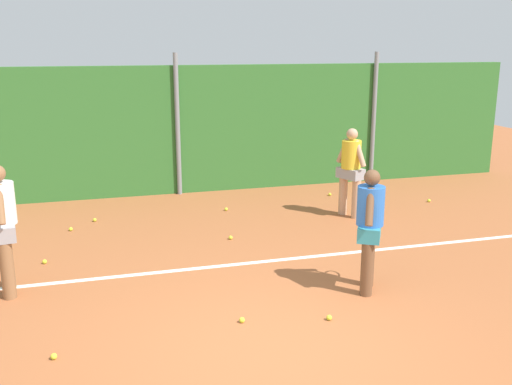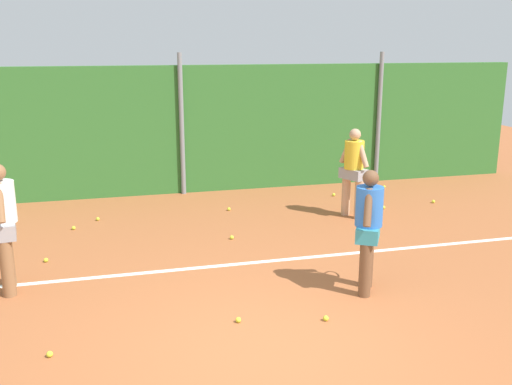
{
  "view_description": "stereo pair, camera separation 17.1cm",
  "coord_description": "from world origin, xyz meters",
  "px_view_note": "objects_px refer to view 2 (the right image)",
  "views": [
    {
      "loc": [
        -1.69,
        -5.31,
        3.17
      ],
      "look_at": [
        0.53,
        2.59,
        1.05
      ],
      "focal_mm": 40.61,
      "sensor_mm": 36.0,
      "label": 1
    },
    {
      "loc": [
        -1.52,
        -5.36,
        3.17
      ],
      "look_at": [
        0.53,
        2.59,
        1.05
      ],
      "focal_mm": 40.61,
      "sensor_mm": 36.0,
      "label": 2
    }
  ],
  "objects_px": {
    "tennis_ball_1": "(232,237)",
    "tennis_ball_12": "(384,187)",
    "tennis_ball_8": "(98,219)",
    "player_backcourt_far": "(354,168)",
    "tennis_ball_4": "(433,201)",
    "tennis_ball_2": "(46,260)",
    "tennis_ball_9": "(74,228)",
    "player_foreground_near": "(368,225)",
    "tennis_ball_5": "(229,209)",
    "tennis_ball_11": "(238,320)",
    "tennis_ball_6": "(326,318)",
    "tennis_ball_0": "(334,195)",
    "player_midcourt": "(3,221)",
    "tennis_ball_10": "(368,203)",
    "tennis_ball_3": "(384,207)",
    "tennis_ball_7": "(50,354)"
  },
  "relations": [
    {
      "from": "tennis_ball_4",
      "to": "tennis_ball_10",
      "type": "distance_m",
      "value": 1.35
    },
    {
      "from": "tennis_ball_3",
      "to": "tennis_ball_4",
      "type": "distance_m",
      "value": 1.2
    },
    {
      "from": "player_foreground_near",
      "to": "tennis_ball_8",
      "type": "height_order",
      "value": "player_foreground_near"
    },
    {
      "from": "player_backcourt_far",
      "to": "tennis_ball_0",
      "type": "relative_size",
      "value": 25.25
    },
    {
      "from": "tennis_ball_1",
      "to": "tennis_ball_5",
      "type": "relative_size",
      "value": 1.0
    },
    {
      "from": "tennis_ball_2",
      "to": "tennis_ball_8",
      "type": "relative_size",
      "value": 1.0
    },
    {
      "from": "player_foreground_near",
      "to": "tennis_ball_3",
      "type": "distance_m",
      "value": 4.13
    },
    {
      "from": "player_foreground_near",
      "to": "player_backcourt_far",
      "type": "bearing_deg",
      "value": 9.27
    },
    {
      "from": "tennis_ball_8",
      "to": "tennis_ball_10",
      "type": "bearing_deg",
      "value": -2.23
    },
    {
      "from": "tennis_ball_0",
      "to": "tennis_ball_3",
      "type": "relative_size",
      "value": 1.0
    },
    {
      "from": "player_backcourt_far",
      "to": "tennis_ball_4",
      "type": "relative_size",
      "value": 25.25
    },
    {
      "from": "tennis_ball_3",
      "to": "tennis_ball_12",
      "type": "xyz_separation_m",
      "value": [
        0.79,
        1.55,
        0.0
      ]
    },
    {
      "from": "player_foreground_near",
      "to": "player_midcourt",
      "type": "relative_size",
      "value": 0.95
    },
    {
      "from": "player_foreground_near",
      "to": "tennis_ball_10",
      "type": "xyz_separation_m",
      "value": [
        1.88,
        3.9,
        -0.88
      ]
    },
    {
      "from": "tennis_ball_0",
      "to": "tennis_ball_2",
      "type": "xyz_separation_m",
      "value": [
        -5.61,
        -2.53,
        0.0
      ]
    },
    {
      "from": "tennis_ball_2",
      "to": "tennis_ball_9",
      "type": "xyz_separation_m",
      "value": [
        0.33,
        1.52,
        0.0
      ]
    },
    {
      "from": "player_midcourt",
      "to": "player_foreground_near",
      "type": "bearing_deg",
      "value": -112.22
    },
    {
      "from": "tennis_ball_5",
      "to": "tennis_ball_7",
      "type": "height_order",
      "value": "same"
    },
    {
      "from": "tennis_ball_6",
      "to": "tennis_ball_7",
      "type": "height_order",
      "value": "same"
    },
    {
      "from": "tennis_ball_5",
      "to": "tennis_ball_8",
      "type": "bearing_deg",
      "value": -179.04
    },
    {
      "from": "tennis_ball_2",
      "to": "tennis_ball_12",
      "type": "relative_size",
      "value": 1.0
    },
    {
      "from": "tennis_ball_12",
      "to": "tennis_ball_7",
      "type": "bearing_deg",
      "value": -139.28
    },
    {
      "from": "player_foreground_near",
      "to": "tennis_ball_2",
      "type": "xyz_separation_m",
      "value": [
        -4.18,
        2.14,
        -0.88
      ]
    },
    {
      "from": "player_midcourt",
      "to": "tennis_ball_10",
      "type": "relative_size",
      "value": 25.95
    },
    {
      "from": "player_backcourt_far",
      "to": "tennis_ball_11",
      "type": "distance_m",
      "value": 4.82
    },
    {
      "from": "tennis_ball_0",
      "to": "tennis_ball_4",
      "type": "xyz_separation_m",
      "value": [
        1.77,
        -1.02,
        0.0
      ]
    },
    {
      "from": "tennis_ball_3",
      "to": "tennis_ball_8",
      "type": "height_order",
      "value": "same"
    },
    {
      "from": "tennis_ball_8",
      "to": "tennis_ball_12",
      "type": "relative_size",
      "value": 1.0
    },
    {
      "from": "tennis_ball_7",
      "to": "tennis_ball_10",
      "type": "xyz_separation_m",
      "value": [
        5.78,
        4.62,
        0.0
      ]
    },
    {
      "from": "tennis_ball_8",
      "to": "tennis_ball_5",
      "type": "bearing_deg",
      "value": 0.96
    },
    {
      "from": "tennis_ball_0",
      "to": "tennis_ball_1",
      "type": "height_order",
      "value": "same"
    },
    {
      "from": "tennis_ball_1",
      "to": "tennis_ball_12",
      "type": "relative_size",
      "value": 1.0
    },
    {
      "from": "player_midcourt",
      "to": "tennis_ball_3",
      "type": "bearing_deg",
      "value": -78.25
    },
    {
      "from": "tennis_ball_6",
      "to": "tennis_ball_3",
      "type": "bearing_deg",
      "value": 55.87
    },
    {
      "from": "tennis_ball_1",
      "to": "tennis_ball_8",
      "type": "bearing_deg",
      "value": 142.97
    },
    {
      "from": "tennis_ball_6",
      "to": "tennis_ball_9",
      "type": "xyz_separation_m",
      "value": [
        -3.04,
        4.34,
        0.0
      ]
    },
    {
      "from": "tennis_ball_3",
      "to": "tennis_ball_9",
      "type": "bearing_deg",
      "value": 178.42
    },
    {
      "from": "tennis_ball_8",
      "to": "tennis_ball_0",
      "type": "bearing_deg",
      "value": 6.57
    },
    {
      "from": "tennis_ball_0",
      "to": "tennis_ball_10",
      "type": "xyz_separation_m",
      "value": [
        0.45,
        -0.77,
        0.0
      ]
    },
    {
      "from": "tennis_ball_1",
      "to": "tennis_ball_7",
      "type": "relative_size",
      "value": 1.0
    },
    {
      "from": "tennis_ball_11",
      "to": "tennis_ball_12",
      "type": "bearing_deg",
      "value": 49.97
    },
    {
      "from": "tennis_ball_1",
      "to": "tennis_ball_12",
      "type": "height_order",
      "value": "same"
    },
    {
      "from": "tennis_ball_1",
      "to": "tennis_ball_9",
      "type": "relative_size",
      "value": 1.0
    },
    {
      "from": "tennis_ball_1",
      "to": "tennis_ball_0",
      "type": "bearing_deg",
      "value": 39.16
    },
    {
      "from": "player_foreground_near",
      "to": "tennis_ball_8",
      "type": "relative_size",
      "value": 24.74
    },
    {
      "from": "player_backcourt_far",
      "to": "tennis_ball_11",
      "type": "bearing_deg",
      "value": -63.61
    },
    {
      "from": "tennis_ball_8",
      "to": "tennis_ball_7",
      "type": "bearing_deg",
      "value": -95.35
    },
    {
      "from": "tennis_ball_3",
      "to": "tennis_ball_9",
      "type": "height_order",
      "value": "same"
    },
    {
      "from": "player_midcourt",
      "to": "tennis_ball_11",
      "type": "distance_m",
      "value": 3.3
    },
    {
      "from": "tennis_ball_1",
      "to": "tennis_ball_12",
      "type": "distance_m",
      "value": 4.82
    }
  ]
}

